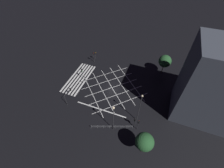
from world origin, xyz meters
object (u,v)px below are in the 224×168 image
(traffic_light_sw_cross, at_px, (95,54))
(traffic_light_sw_main, at_px, (94,55))
(traffic_light_se_main, at_px, (68,94))
(street_lamp_east, at_px, (113,114))
(traffic_light_median_south, at_px, (82,72))
(traffic_light_ne_main, at_px, (138,123))
(street_lamp_west, at_px, (140,106))
(traffic_light_ne_cross, at_px, (135,121))
(street_tree_near, at_px, (165,61))
(street_tree_far, at_px, (145,142))

(traffic_light_sw_cross, bearing_deg, traffic_light_sw_main, -91.94)
(traffic_light_se_main, relative_size, street_lamp_east, 0.43)
(traffic_light_median_south, relative_size, traffic_light_ne_main, 1.12)
(traffic_light_se_main, height_order, street_lamp_west, street_lamp_west)
(traffic_light_se_main, bearing_deg, street_lamp_east, -105.05)
(traffic_light_sw_main, xyz_separation_m, traffic_light_ne_cross, (18.04, 18.50, -0.36))
(street_lamp_west, height_order, street_tree_near, street_lamp_west)
(street_lamp_west, distance_m, street_tree_near, 19.09)
(traffic_light_ne_main, xyz_separation_m, street_tree_near, (-20.95, 2.47, 2.06))
(street_lamp_east, relative_size, street_lamp_west, 0.94)
(traffic_light_median_south, xyz_separation_m, street_lamp_east, (11.92, 14.02, 3.54))
(traffic_light_median_south, bearing_deg, traffic_light_sw_cross, 91.26)
(traffic_light_sw_main, distance_m, traffic_light_ne_main, 26.55)
(traffic_light_ne_main, xyz_separation_m, street_lamp_east, (1.95, -5.04, 3.84))
(traffic_light_se_main, bearing_deg, street_tree_far, -106.63)
(traffic_light_ne_cross, relative_size, street_tree_near, 0.56)
(traffic_light_se_main, height_order, traffic_light_ne_cross, traffic_light_se_main)
(traffic_light_ne_cross, bearing_deg, street_tree_far, 121.26)
(street_lamp_east, bearing_deg, traffic_light_ne_cross, 116.71)
(street_tree_near, bearing_deg, street_lamp_west, -9.33)
(street_lamp_east, distance_m, street_lamp_west, 6.05)
(traffic_light_se_main, xyz_separation_m, street_lamp_west, (-0.52, 17.78, 3.15))
(street_lamp_west, height_order, street_tree_far, street_lamp_west)
(traffic_light_sw_cross, bearing_deg, street_tree_near, 4.00)
(traffic_light_sw_cross, xyz_separation_m, street_lamp_west, (17.27, 18.65, 3.35))
(street_tree_far, bearing_deg, street_lamp_east, -109.54)
(traffic_light_se_main, relative_size, traffic_light_ne_cross, 1.04)
(traffic_light_sw_cross, height_order, street_lamp_east, street_lamp_east)
(traffic_light_ne_cross, bearing_deg, street_lamp_west, -95.41)
(street_lamp_east, bearing_deg, traffic_light_sw_main, -144.72)
(traffic_light_sw_main, relative_size, street_lamp_east, 0.47)
(traffic_light_ne_main, distance_m, street_tree_far, 5.34)
(traffic_light_sw_cross, bearing_deg, traffic_light_median_south, -88.74)
(street_tree_near, bearing_deg, traffic_light_sw_main, -82.84)
(traffic_light_median_south, xyz_separation_m, traffic_light_ne_cross, (9.78, 18.25, -0.22))
(traffic_light_sw_cross, xyz_separation_m, street_lamp_east, (21.38, 14.23, 3.77))
(traffic_light_sw_main, height_order, street_tree_far, street_tree_far)
(street_tree_near, bearing_deg, street_lamp_east, -18.15)
(traffic_light_median_south, bearing_deg, street_tree_far, -34.38)
(traffic_light_sw_cross, xyz_separation_m, street_tree_near, (-1.52, 21.74, 1.99))
(traffic_light_se_main, relative_size, traffic_light_sw_cross, 1.04)
(traffic_light_sw_cross, relative_size, street_lamp_west, 0.38)
(traffic_light_ne_cross, distance_m, street_lamp_east, 6.05)
(traffic_light_median_south, xyz_separation_m, street_tree_far, (14.42, 21.07, 1.87))
(traffic_light_sw_main, xyz_separation_m, street_tree_near, (-2.73, 21.78, 1.63))
(traffic_light_se_main, bearing_deg, street_tree_near, -47.22)
(street_lamp_west, distance_m, street_tree_far, 7.22)
(traffic_light_se_main, distance_m, street_lamp_east, 14.29)
(traffic_light_sw_cross, bearing_deg, street_lamp_west, -42.80)
(traffic_light_ne_main, distance_m, street_lamp_west, 4.09)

